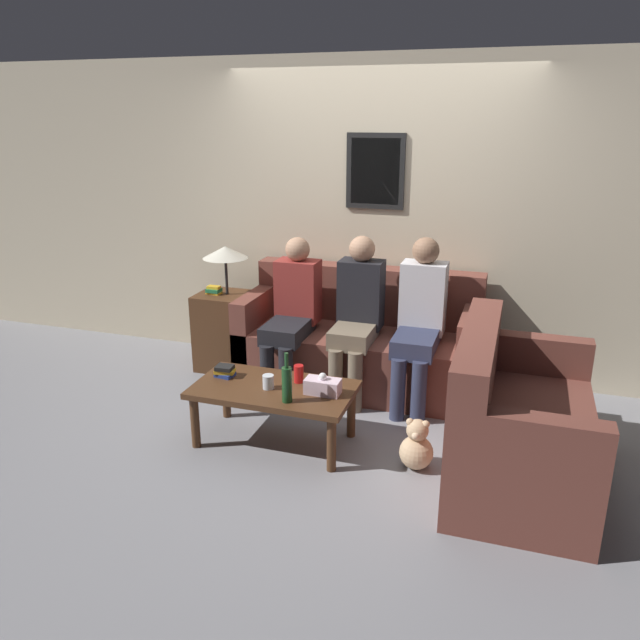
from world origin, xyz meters
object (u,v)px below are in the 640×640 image
at_px(drinking_glass, 268,382).
at_px(person_middle, 357,311).
at_px(couch_side, 515,429).
at_px(coffee_table, 274,394).
at_px(couch_main, 360,345).
at_px(wine_bottle, 287,383).
at_px(person_left, 292,310).
at_px(person_right, 420,317).
at_px(teddy_bear, 417,447).

height_order(drinking_glass, person_middle, person_middle).
relative_size(couch_side, drinking_glass, 14.52).
bearing_deg(coffee_table, couch_main, 74.95).
relative_size(wine_bottle, person_left, 0.27).
distance_m(drinking_glass, person_middle, 1.05).
xyz_separation_m(couch_main, person_left, (-0.50, -0.23, 0.33)).
relative_size(drinking_glass, person_right, 0.07).
bearing_deg(teddy_bear, couch_main, 120.36).
relative_size(coffee_table, person_right, 0.85).
bearing_deg(coffee_table, wine_bottle, -47.11).
bearing_deg(person_middle, person_left, -175.34).
bearing_deg(person_right, wine_bottle, -119.65).
bearing_deg(wine_bottle, person_middle, 81.97).
distance_m(couch_side, person_middle, 1.57).
distance_m(wine_bottle, person_left, 1.14).
xyz_separation_m(wine_bottle, drinking_glass, (-0.19, 0.15, -0.08)).
bearing_deg(drinking_glass, couch_main, 74.21).
xyz_separation_m(drinking_glass, teddy_bear, (1.00, -0.00, -0.31)).
xyz_separation_m(coffee_table, person_left, (-0.20, 0.89, 0.31)).
bearing_deg(person_middle, drinking_glass, -109.74).
bearing_deg(wine_bottle, person_right, 60.35).
bearing_deg(person_middle, couch_main, 96.47).
height_order(couch_main, teddy_bear, couch_main).
bearing_deg(person_middle, coffee_table, -109.03).
xyz_separation_m(coffee_table, person_right, (0.81, 0.95, 0.34)).
xyz_separation_m(couch_main, person_middle, (0.02, -0.19, 0.35)).
relative_size(couch_main, wine_bottle, 5.75).
relative_size(wine_bottle, drinking_glass, 3.50).
distance_m(drinking_glass, person_left, 0.96).
relative_size(couch_side, person_middle, 1.09).
bearing_deg(person_right, coffee_table, -130.41).
distance_m(couch_main, person_right, 0.64).
height_order(couch_side, drinking_glass, couch_side).
bearing_deg(teddy_bear, couch_side, 6.99).
bearing_deg(coffee_table, person_middle, 70.97).
bearing_deg(coffee_table, couch_side, 1.34).
height_order(couch_main, drinking_glass, couch_main).
height_order(drinking_glass, teddy_bear, drinking_glass).
bearing_deg(couch_side, person_middle, 53.88).
relative_size(wine_bottle, person_middle, 0.26).
xyz_separation_m(coffee_table, wine_bottle, (0.17, -0.18, 0.18)).
height_order(drinking_glass, person_right, person_right).
xyz_separation_m(couch_main, wine_bottle, (-0.14, -1.30, 0.20)).
relative_size(person_middle, person_right, 0.99).
xyz_separation_m(couch_side, teddy_bear, (-0.58, -0.07, -0.19)).
relative_size(coffee_table, wine_bottle, 3.26).
height_order(couch_side, person_right, person_right).
xyz_separation_m(wine_bottle, person_middle, (0.16, 1.11, 0.16)).
bearing_deg(person_right, teddy_bear, -80.05).
bearing_deg(couch_side, person_right, 39.40).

